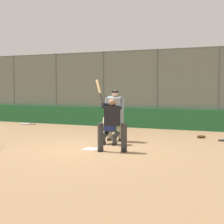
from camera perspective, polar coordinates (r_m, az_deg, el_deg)
The scene contains 10 objects.
ground_plane at distance 11.11m, azimuth -3.22°, elevation -5.69°, with size 160.00×160.00×0.00m, color #93704C.
home_plate_marker at distance 11.11m, azimuth -3.22°, elevation -5.66°, with size 0.43×0.43×0.01m, color white.
backstop_fence at distance 16.75m, azimuth 6.88°, elevation 3.83°, with size 21.32×0.08×3.53m.
padding_wall at distance 16.71m, azimuth 6.74°, elevation -0.99°, with size 20.82×0.18×0.90m, color #236638.
bleachers_beyond at distance 19.65m, azimuth 8.20°, elevation 0.10°, with size 14.87×3.05×1.80m.
batter_at_plate at distance 10.59m, azimuth -0.02°, elevation -1.67°, with size 1.07×0.53×2.06m.
catcher_behind_plate at distance 11.99m, azimuth -0.27°, elevation -2.28°, with size 0.60×0.71×1.09m.
umpire_home at distance 12.73m, azimuth 0.45°, elevation -0.26°, with size 0.70×0.48×1.73m.
spare_bat_by_padding at distance 18.93m, azimuth -12.94°, elevation -1.78°, with size 0.87×0.10×0.07m.
fielding_glove_on_dirt at distance 13.90m, azimuth 13.42°, elevation -3.65°, with size 0.31×0.24×0.11m.
Camera 1 is at (-5.14, 9.68, 1.81)m, focal length 60.00 mm.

